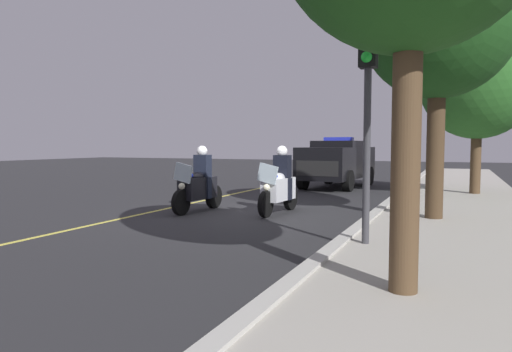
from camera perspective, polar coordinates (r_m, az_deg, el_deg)
ground_plane at (r=12.07m, az=-1.39°, el=-4.48°), size 80.00×80.00×0.00m
curb_strip at (r=11.12m, az=13.92°, el=-4.92°), size 48.00×0.24×0.15m
sidewalk_strip at (r=10.97m, az=23.79°, el=-5.38°), size 48.00×3.60×0.10m
lane_stripe_center at (r=13.18m, az=-10.39°, el=-3.82°), size 48.00×0.12×0.01m
police_motorcycle_lead_left at (r=12.29m, az=-7.02°, el=-1.08°), size 2.14×0.61×1.72m
police_motorcycle_lead_right at (r=11.89m, az=2.82°, el=-1.22°), size 2.14×0.61×1.72m
police_suv at (r=19.49m, az=9.92°, el=1.78°), size 5.02×2.35×2.05m
traffic_light at (r=7.99m, az=13.45°, el=11.68°), size 0.38×0.28×3.77m
tree_mid_block at (r=11.47m, az=21.34°, el=16.86°), size 3.33×3.33×5.98m
tree_far_back at (r=17.50m, az=25.43°, el=10.52°), size 3.76×3.76×5.78m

